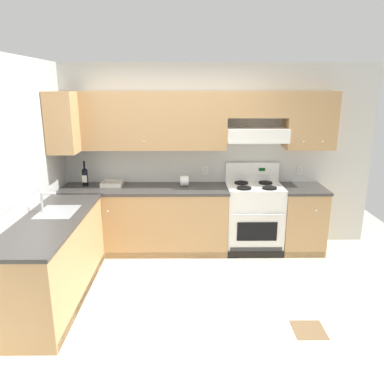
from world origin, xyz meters
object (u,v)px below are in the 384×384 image
at_px(stove, 254,217).
at_px(paper_towel_roll, 184,181).
at_px(bowl, 112,184).
at_px(wine_bottle, 85,176).

height_order(stove, paper_towel_roll, stove).
distance_m(stove, bowl, 2.02).
xyz_separation_m(bowl, paper_towel_roll, (1.00, -0.02, 0.05)).
bearing_deg(stove, paper_towel_roll, 174.70).
xyz_separation_m(stove, bowl, (-1.97, 0.11, 0.45)).
bearing_deg(wine_bottle, bowl, -0.16).
relative_size(stove, paper_towel_roll, 8.58).
height_order(bowl, paper_towel_roll, paper_towel_roll).
distance_m(wine_bottle, bowl, 0.39).
bearing_deg(paper_towel_roll, bowl, 179.10).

